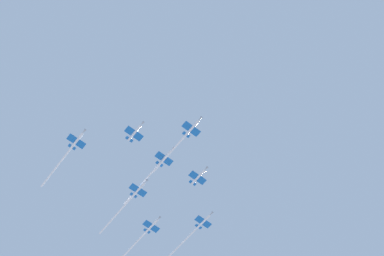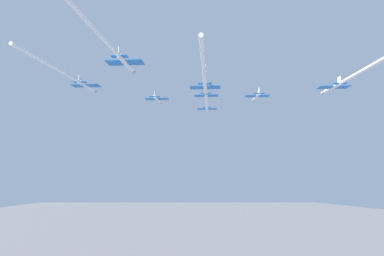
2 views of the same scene
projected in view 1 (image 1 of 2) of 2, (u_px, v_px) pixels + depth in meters
The scene contains 8 objects.
jet_lead at pixel (182, 139), 217.45m from camera, with size 21.97×31.26×2.59m.
jet_port_inner at pixel (199, 177), 227.09m from camera, with size 9.49×11.51×2.59m.
jet_starboard_inner at pixel (135, 132), 217.37m from camera, with size 9.49×11.51×2.59m.
jet_port_outer at pixel (154, 170), 226.06m from camera, with size 23.93×34.12×2.59m.
jet_starboard_outer at pixel (194, 231), 241.82m from camera, with size 23.14×32.97×2.59m.
jet_center_rear at pixel (68, 152), 219.64m from camera, with size 23.16×32.99×2.59m.
jet_port_trail at pixel (128, 201), 231.08m from camera, with size 24.25×34.58×2.59m.
jet_starboard_trail at pixel (140, 238), 244.01m from camera, with size 26.14×37.32×2.59m.
Camera 1 is at (25.52, 98.91, 3.71)m, focal length 43.83 mm.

